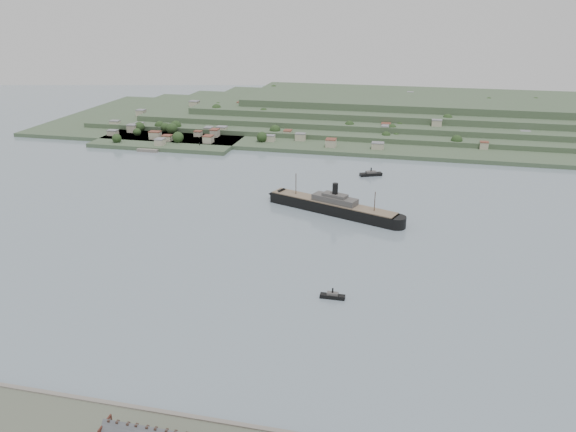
# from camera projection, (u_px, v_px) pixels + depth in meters

# --- Properties ---
(ground) EXTENTS (1400.00, 1400.00, 0.00)m
(ground) POSITION_uv_depth(u_px,v_px,m) (309.00, 255.00, 336.33)
(ground) COLOR slate
(ground) RESTS_ON ground
(far_peninsula) EXTENTS (760.00, 309.00, 30.00)m
(far_peninsula) POSITION_uv_depth(u_px,v_px,m) (393.00, 115.00, 683.30)
(far_peninsula) COLOR #32452E
(far_peninsula) RESTS_ON ground
(steamship) EXTENTS (107.91, 50.53, 27.02)m
(steamship) POSITION_uv_depth(u_px,v_px,m) (329.00, 205.00, 402.91)
(steamship) COLOR black
(steamship) RESTS_ON ground
(tugboat) EXTENTS (12.93, 3.56, 5.80)m
(tugboat) POSITION_uv_depth(u_px,v_px,m) (333.00, 296.00, 287.58)
(tugboat) COLOR black
(tugboat) RESTS_ON ground
(ferry_west) EXTENTS (18.21, 11.62, 6.65)m
(ferry_west) POSITION_uv_depth(u_px,v_px,m) (200.00, 148.00, 573.19)
(ferry_west) COLOR black
(ferry_west) RESTS_ON ground
(ferry_east) EXTENTS (19.88, 12.81, 7.26)m
(ferry_east) POSITION_uv_depth(u_px,v_px,m) (371.00, 174.00, 486.80)
(ferry_east) COLOR black
(ferry_east) RESTS_ON ground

